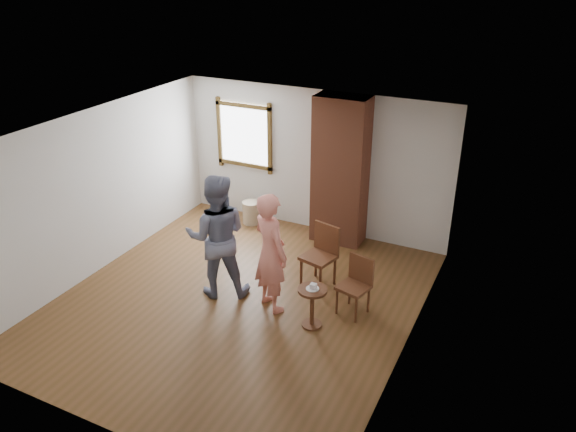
# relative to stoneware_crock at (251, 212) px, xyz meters

# --- Properties ---
(ground) EXTENTS (5.50, 5.50, 0.00)m
(ground) POSITION_rel_stoneware_crock_xyz_m (1.12, -2.40, -0.22)
(ground) COLOR brown
(ground) RESTS_ON ground
(room_shell) EXTENTS (5.04, 5.52, 2.62)m
(room_shell) POSITION_rel_stoneware_crock_xyz_m (1.06, -1.79, 1.59)
(room_shell) COLOR silver
(room_shell) RESTS_ON ground
(brick_chimney) EXTENTS (0.90, 0.50, 2.60)m
(brick_chimney) POSITION_rel_stoneware_crock_xyz_m (1.72, 0.10, 1.08)
(brick_chimney) COLOR #9B5337
(brick_chimney) RESTS_ON ground
(stoneware_crock) EXTENTS (0.40, 0.40, 0.43)m
(stoneware_crock) POSITION_rel_stoneware_crock_xyz_m (0.00, 0.00, 0.00)
(stoneware_crock) COLOR #C6AE8F
(stoneware_crock) RESTS_ON ground
(dark_pot) EXTENTS (0.19, 0.19, 0.16)m
(dark_pot) POSITION_rel_stoneware_crock_xyz_m (0.68, -0.53, -0.14)
(dark_pot) COLOR black
(dark_pot) RESTS_ON ground
(dining_chair_left) EXTENTS (0.55, 0.55, 0.97)m
(dining_chair_left) POSITION_rel_stoneware_crock_xyz_m (2.02, -1.39, 0.33)
(dining_chair_left) COLOR brown
(dining_chair_left) RESTS_ON ground
(dining_chair_right) EXTENTS (0.48, 0.48, 0.85)m
(dining_chair_right) POSITION_rel_stoneware_crock_xyz_m (2.76, -1.86, 0.26)
(dining_chair_right) COLOR brown
(dining_chair_right) RESTS_ON ground
(side_table) EXTENTS (0.40, 0.40, 0.60)m
(side_table) POSITION_rel_stoneware_crock_xyz_m (2.34, -2.46, 0.19)
(side_table) COLOR brown
(side_table) RESTS_ON ground
(cake_plate) EXTENTS (0.18, 0.18, 0.01)m
(cake_plate) POSITION_rel_stoneware_crock_xyz_m (2.34, -2.46, 0.39)
(cake_plate) COLOR white
(cake_plate) RESTS_ON side_table
(cake_slice) EXTENTS (0.08, 0.07, 0.06)m
(cake_slice) POSITION_rel_stoneware_crock_xyz_m (2.35, -2.46, 0.42)
(cake_slice) COLOR silver
(cake_slice) RESTS_ON cake_plate
(man) EXTENTS (1.15, 1.07, 1.90)m
(man) POSITION_rel_stoneware_crock_xyz_m (0.74, -2.29, 0.74)
(man) COLOR #15183A
(man) RESTS_ON ground
(person_pink) EXTENTS (0.78, 0.69, 1.79)m
(person_pink) POSITION_rel_stoneware_crock_xyz_m (1.62, -2.29, 0.68)
(person_pink) COLOR #FB8E7D
(person_pink) RESTS_ON ground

